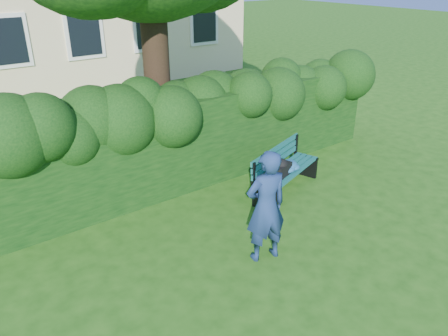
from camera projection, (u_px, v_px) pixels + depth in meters
ground at (245, 231)px, 7.40m from camera, size 80.00×80.00×0.00m
hedge at (176, 143)px, 8.62m from camera, size 10.00×1.00×1.80m
park_bench at (284, 169)px, 8.47m from camera, size 1.91×1.11×0.89m
man_reading at (266, 207)px, 6.37m from camera, size 0.72×0.55×1.77m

